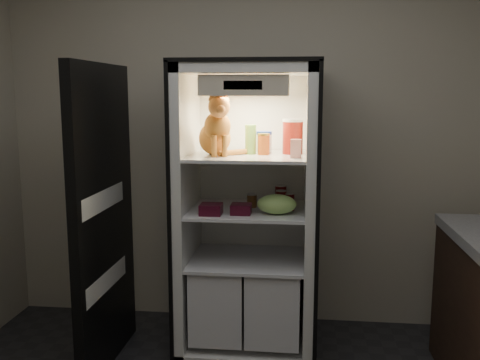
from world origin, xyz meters
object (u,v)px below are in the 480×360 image
object	(u,v)px
soda_can_b	(281,200)
berry_box_left	(211,209)
pepper_jar	(293,136)
soda_can_a	(281,196)
cream_carton	(296,149)
grape_bag	(277,204)
tabby_cat	(216,131)
parmesan_shaker	(251,139)
berry_box_right	(241,209)
salsa_jar	(264,144)
condiment_jar	(252,200)
refrigerator	(249,229)
soda_can_c	(290,202)
mayo_tub	(264,142)

from	to	relation	value
soda_can_b	berry_box_left	distance (m)	0.46
pepper_jar	soda_can_a	size ratio (longest dim) A/B	1.62
cream_carton	grape_bag	xyz separation A→B (m)	(-0.11, 0.00, -0.34)
tabby_cat	parmesan_shaker	world-z (taller)	tabby_cat
berry_box_right	parmesan_shaker	bearing A→B (deg)	78.65
soda_can_a	berry_box_left	xyz separation A→B (m)	(-0.41, -0.30, -0.04)
grape_bag	berry_box_left	bearing A→B (deg)	-171.01
tabby_cat	grape_bag	xyz separation A→B (m)	(0.39, -0.09, -0.44)
salsa_jar	condiment_jar	world-z (taller)	salsa_jar
refrigerator	cream_carton	size ratio (longest dim) A/B	16.92
refrigerator	soda_can_a	world-z (taller)	refrigerator
tabby_cat	soda_can_a	bearing A→B (deg)	1.60
soda_can_c	salsa_jar	bearing A→B (deg)	167.58
soda_can_a	soda_can_c	distance (m)	0.15
tabby_cat	cream_carton	world-z (taller)	tabby_cat
mayo_tub	soda_can_a	size ratio (longest dim) A/B	1.02
salsa_jar	soda_can_a	world-z (taller)	salsa_jar
tabby_cat	refrigerator	bearing A→B (deg)	8.06
parmesan_shaker	pepper_jar	bearing A→B (deg)	8.56
cream_carton	soda_can_b	size ratio (longest dim) A/B	0.89
salsa_jar	berry_box_right	bearing A→B (deg)	-126.25
mayo_tub	soda_can_c	world-z (taller)	mayo_tub
tabby_cat	berry_box_left	bearing A→B (deg)	-112.79
grape_bag	refrigerator	bearing A→B (deg)	135.59
cream_carton	berry_box_left	world-z (taller)	cream_carton
refrigerator	mayo_tub	xyz separation A→B (m)	(0.10, 0.05, 0.57)
salsa_jar	berry_box_right	size ratio (longest dim) A/B	1.09
soda_can_c	grape_bag	world-z (taller)	grape_bag
pepper_jar	soda_can_b	size ratio (longest dim) A/B	1.77
parmesan_shaker	pepper_jar	world-z (taller)	pepper_jar
parmesan_shaker	soda_can_c	xyz separation A→B (m)	(0.26, -0.06, -0.39)
cream_carton	berry_box_left	xyz separation A→B (m)	(-0.51, -0.06, -0.37)
soda_can_b	grape_bag	distance (m)	0.12
salsa_jar	grape_bag	distance (m)	0.40
soda_can_c	condiment_jar	size ratio (longest dim) A/B	1.22
soda_can_c	refrigerator	bearing A→B (deg)	163.06
parmesan_shaker	mayo_tub	world-z (taller)	parmesan_shaker
parmesan_shaker	mayo_tub	xyz separation A→B (m)	(0.08, 0.07, -0.02)
grape_bag	berry_box_right	world-z (taller)	grape_bag
salsa_jar	soda_can_a	xyz separation A→B (m)	(0.11, 0.09, -0.35)
parmesan_shaker	soda_can_b	xyz separation A→B (m)	(0.20, -0.05, -0.38)
refrigerator	berry_box_right	distance (m)	0.28
soda_can_a	condiment_jar	distance (m)	0.19
soda_can_b	condiment_jar	size ratio (longest dim) A/B	1.39
mayo_tub	pepper_jar	size ratio (longest dim) A/B	0.63
tabby_cat	grape_bag	world-z (taller)	tabby_cat
condiment_jar	soda_can_b	bearing A→B (deg)	-18.07
salsa_jar	pepper_jar	bearing A→B (deg)	19.59
parmesan_shaker	berry_box_left	size ratio (longest dim) A/B	1.42
salsa_jar	soda_can_c	bearing A→B (deg)	-12.42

